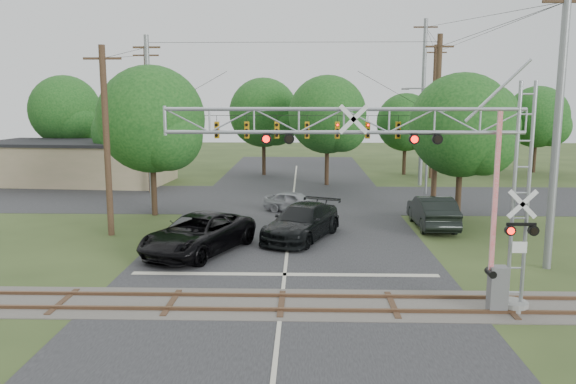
{
  "coord_description": "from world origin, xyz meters",
  "views": [
    {
      "loc": [
        0.78,
        -17.32,
        7.32
      ],
      "look_at": [
        0.08,
        7.5,
        3.23
      ],
      "focal_mm": 35.0,
      "sensor_mm": 36.0,
      "label": 1
    }
  ],
  "objects_px": {
    "traffic_signal_span": "(305,125)",
    "car_dark": "(302,222)",
    "sedan_silver": "(295,202)",
    "crossing_gantry": "(413,170)",
    "streetlight": "(426,134)",
    "commercial_building": "(79,162)",
    "pickup_black": "(198,234)"
  },
  "relations": [
    {
      "from": "traffic_signal_span",
      "to": "commercial_building",
      "type": "height_order",
      "value": "traffic_signal_span"
    },
    {
      "from": "crossing_gantry",
      "to": "traffic_signal_span",
      "type": "height_order",
      "value": "traffic_signal_span"
    },
    {
      "from": "car_dark",
      "to": "sedan_silver",
      "type": "height_order",
      "value": "car_dark"
    },
    {
      "from": "crossing_gantry",
      "to": "pickup_black",
      "type": "relative_size",
      "value": 1.89
    },
    {
      "from": "traffic_signal_span",
      "to": "pickup_black",
      "type": "xyz_separation_m",
      "value": [
        -5.14,
        -11.11,
        -4.73
      ]
    },
    {
      "from": "streetlight",
      "to": "commercial_building",
      "type": "bearing_deg",
      "value": 169.86
    },
    {
      "from": "crossing_gantry",
      "to": "sedan_silver",
      "type": "height_order",
      "value": "crossing_gantry"
    },
    {
      "from": "traffic_signal_span",
      "to": "car_dark",
      "type": "height_order",
      "value": "traffic_signal_span"
    },
    {
      "from": "crossing_gantry",
      "to": "car_dark",
      "type": "xyz_separation_m",
      "value": [
        -3.79,
        10.18,
        -4.05
      ]
    },
    {
      "from": "car_dark",
      "to": "traffic_signal_span",
      "type": "bearing_deg",
      "value": 112.2
    },
    {
      "from": "sedan_silver",
      "to": "streetlight",
      "type": "relative_size",
      "value": 0.49
    },
    {
      "from": "crossing_gantry",
      "to": "streetlight",
      "type": "height_order",
      "value": "streetlight"
    },
    {
      "from": "pickup_black",
      "to": "sedan_silver",
      "type": "bearing_deg",
      "value": 89.52
    },
    {
      "from": "traffic_signal_span",
      "to": "commercial_building",
      "type": "bearing_deg",
      "value": 149.78
    },
    {
      "from": "crossing_gantry",
      "to": "sedan_silver",
      "type": "relative_size",
      "value": 3.12
    },
    {
      "from": "pickup_black",
      "to": "commercial_building",
      "type": "height_order",
      "value": "commercial_building"
    },
    {
      "from": "car_dark",
      "to": "commercial_building",
      "type": "height_order",
      "value": "commercial_building"
    },
    {
      "from": "traffic_signal_span",
      "to": "pickup_black",
      "type": "distance_m",
      "value": 13.13
    },
    {
      "from": "pickup_black",
      "to": "streetlight",
      "type": "height_order",
      "value": "streetlight"
    },
    {
      "from": "commercial_building",
      "to": "crossing_gantry",
      "type": "bearing_deg",
      "value": -47.12
    },
    {
      "from": "sedan_silver",
      "to": "commercial_building",
      "type": "height_order",
      "value": "commercial_building"
    },
    {
      "from": "streetlight",
      "to": "car_dark",
      "type": "bearing_deg",
      "value": -123.08
    },
    {
      "from": "car_dark",
      "to": "sedan_silver",
      "type": "relative_size",
      "value": 1.54
    },
    {
      "from": "pickup_black",
      "to": "sedan_silver",
      "type": "height_order",
      "value": "pickup_black"
    },
    {
      "from": "crossing_gantry",
      "to": "pickup_black",
      "type": "bearing_deg",
      "value": 140.44
    },
    {
      "from": "car_dark",
      "to": "sedan_silver",
      "type": "bearing_deg",
      "value": 117.31
    },
    {
      "from": "crossing_gantry",
      "to": "sedan_silver",
      "type": "xyz_separation_m",
      "value": [
        -4.29,
        17.3,
        -4.27
      ]
    },
    {
      "from": "sedan_silver",
      "to": "traffic_signal_span",
      "type": "bearing_deg",
      "value": -6.19
    },
    {
      "from": "traffic_signal_span",
      "to": "streetlight",
      "type": "bearing_deg",
      "value": 34.39
    },
    {
      "from": "pickup_black",
      "to": "car_dark",
      "type": "relative_size",
      "value": 1.07
    },
    {
      "from": "sedan_silver",
      "to": "pickup_black",
      "type": "bearing_deg",
      "value": -178.58
    },
    {
      "from": "sedan_silver",
      "to": "commercial_building",
      "type": "xyz_separation_m",
      "value": [
        -19.35,
        12.72,
        1.17
      ]
    }
  ]
}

